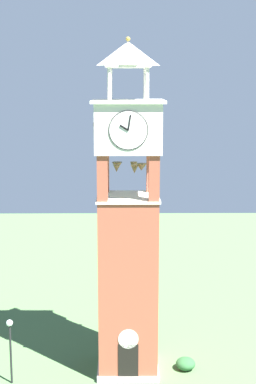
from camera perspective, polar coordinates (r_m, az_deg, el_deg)
The scene contains 4 objects.
ground at distance 34.55m, azimuth 0.00°, elevation -17.14°, with size 80.00×80.00×0.00m, color #476B3D.
clock_tower at distance 31.68m, azimuth 0.00°, elevation -4.72°, with size 3.84×3.84×18.56m.
lamp_post at distance 32.52m, azimuth -11.67°, elevation -14.18°, with size 0.36×0.36×3.69m.
shrub_near_entry at distance 34.41m, azimuth 5.76°, elevation -16.67°, with size 1.12×1.12×0.69m, color #28562D.
Camera 1 is at (-0.30, -30.53, 16.17)m, focal length 53.46 mm.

